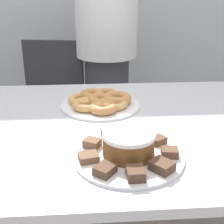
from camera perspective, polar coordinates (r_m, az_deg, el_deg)
The scene contains 23 objects.
table at distance 1.18m, azimuth -2.11°, elevation -5.29°, with size 1.91×0.98×0.75m.
person_standing at distance 2.03m, azimuth -0.99°, elevation 11.40°, with size 0.38×0.38×1.61m.
office_chair_left at distance 2.08m, azimuth -11.14°, elevation -0.79°, with size 0.51×0.51×0.90m.
plate_cake at distance 0.93m, azimuth 3.00°, elevation -8.05°, with size 0.33×0.33×0.01m.
plate_donuts at distance 1.30m, azimuth -2.11°, elevation 1.23°, with size 0.33×0.33×0.01m.
frosted_cake at distance 0.91m, azimuth 3.05°, elevation -5.81°, with size 0.15×0.15×0.07m.
lamington_0 at distance 0.96m, azimuth -3.65°, elevation -5.70°, with size 0.06×0.06×0.02m.
lamington_1 at distance 0.89m, azimuth -4.32°, elevation -8.25°, with size 0.06×0.06×0.02m.
lamington_2 at distance 0.83m, azimuth -1.30°, elevation -10.51°, with size 0.07×0.07×0.02m.
lamington_3 at distance 0.82m, azimuth 4.33°, elevation -11.10°, with size 0.05×0.06×0.03m.
lamington_4 at distance 0.85m, azimuth 9.13°, elevation -9.71°, with size 0.08×0.08×0.03m.
lamington_5 at distance 0.92m, azimuth 10.48°, elevation -7.29°, with size 0.05×0.05×0.02m.
lamington_6 at distance 0.99m, azimuth 8.43°, elevation -5.14°, with size 0.06×0.06×0.02m.
lamington_7 at distance 1.02m, azimuth 4.32°, elevation -3.93°, with size 0.06×0.07×0.02m.
lamington_8 at distance 1.01m, azimuth -0.24°, elevation -4.24°, with size 0.06×0.07×0.02m.
donut_0 at distance 1.29m, azimuth -2.13°, elevation 2.20°, with size 0.11×0.11×0.04m.
donut_1 at distance 1.37m, azimuth -1.13°, elevation 3.25°, with size 0.11×0.11×0.03m.
donut_2 at distance 1.36m, azimuth -3.65°, elevation 3.18°, with size 0.11×0.11×0.04m.
donut_3 at distance 1.32m, azimuth -5.33°, elevation 2.31°, with size 0.12×0.12×0.03m.
donut_4 at distance 1.26m, azimuth -4.47°, elevation 1.39°, with size 0.13×0.13×0.03m.
donut_5 at distance 1.22m, azimuth -1.69°, elevation 0.81°, with size 0.11×0.11×0.03m.
donut_6 at distance 1.26m, azimuth 0.37°, elevation 1.52°, with size 0.11×0.11×0.03m.
donut_7 at distance 1.31m, azimuth 0.83°, elevation 2.46°, with size 0.13×0.13×0.04m.
Camera 1 is at (-0.03, -1.05, 1.23)m, focal length 50.00 mm.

